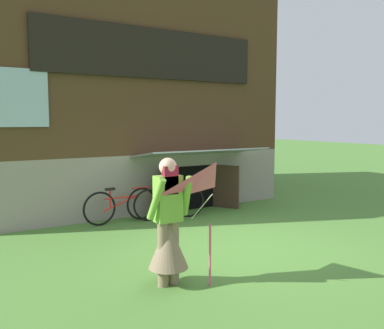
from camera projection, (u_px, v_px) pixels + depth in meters
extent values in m
plane|color=#4C7F33|center=(235.00, 246.00, 7.22)|extent=(60.00, 60.00, 0.00)
cube|color=gray|center=(110.00, 172.00, 11.97)|extent=(7.38, 5.43, 1.37)
cube|color=#4C331E|center=(108.00, 76.00, 11.69)|extent=(7.38, 5.43, 3.99)
cube|color=black|center=(154.00, 53.00, 9.34)|extent=(5.26, 0.08, 1.09)
cube|color=#9EB7C6|center=(153.00, 54.00, 9.36)|extent=(5.10, 0.04, 0.97)
cube|color=#9EB7C6|center=(24.00, 98.00, 8.00)|extent=(0.90, 0.06, 1.10)
cube|color=black|center=(190.00, 188.00, 10.19)|extent=(1.40, 0.03, 1.05)
cube|color=#3D2B1E|center=(165.00, 193.00, 9.50)|extent=(0.44, 0.62, 1.05)
cube|color=#3D2B1E|center=(225.00, 186.00, 10.40)|extent=(0.39, 0.64, 1.05)
cube|color=gray|center=(202.00, 152.00, 9.64)|extent=(3.07, 1.09, 0.18)
cylinder|color=#7F6B51|center=(163.00, 254.00, 5.45)|extent=(0.14, 0.14, 0.84)
cylinder|color=#7F6B51|center=(174.00, 252.00, 5.54)|extent=(0.14, 0.14, 0.84)
cone|color=#7F6B51|center=(168.00, 244.00, 5.48)|extent=(0.52, 0.52, 0.63)
cube|color=#72AD38|center=(168.00, 199.00, 5.42)|extent=(0.34, 0.20, 0.60)
cylinder|color=#72AD38|center=(156.00, 199.00, 5.22)|extent=(0.17, 0.33, 0.55)
cylinder|color=#72AD38|center=(187.00, 196.00, 5.45)|extent=(0.17, 0.33, 0.55)
cube|color=maroon|center=(170.00, 180.00, 5.35)|extent=(0.20, 0.08, 0.36)
sphere|color=#D8AD8E|center=(168.00, 167.00, 5.38)|extent=(0.23, 0.23, 0.23)
pyramid|color=#E54C7F|center=(216.00, 189.00, 5.20)|extent=(0.84, 0.69, 0.47)
cylinder|color=beige|center=(202.00, 207.00, 5.41)|extent=(0.01, 0.49, 0.41)
cylinder|color=#E54C7F|center=(210.00, 255.00, 5.48)|extent=(0.03, 0.03, 0.82)
torus|color=black|center=(190.00, 202.00, 9.39)|extent=(0.69, 0.15, 0.70)
torus|color=black|center=(149.00, 205.00, 9.03)|extent=(0.69, 0.15, 0.70)
cylinder|color=black|center=(170.00, 195.00, 9.19)|extent=(0.70, 0.15, 0.04)
cylinder|color=black|center=(170.00, 200.00, 9.20)|extent=(0.77, 0.16, 0.28)
cylinder|color=black|center=(159.00, 196.00, 9.10)|extent=(0.04, 0.04, 0.39)
cube|color=black|center=(159.00, 187.00, 9.08)|extent=(0.20, 0.08, 0.05)
cylinder|color=black|center=(190.00, 186.00, 9.36)|extent=(0.44, 0.10, 0.03)
torus|color=black|center=(142.00, 204.00, 9.15)|extent=(0.71, 0.07, 0.70)
torus|color=black|center=(99.00, 209.00, 8.61)|extent=(0.71, 0.07, 0.70)
cylinder|color=red|center=(121.00, 197.00, 8.86)|extent=(0.72, 0.06, 0.04)
cylinder|color=red|center=(121.00, 203.00, 8.87)|extent=(0.79, 0.06, 0.29)
cylinder|color=red|center=(110.00, 199.00, 8.73)|extent=(0.04, 0.04, 0.40)
cube|color=black|center=(110.00, 189.00, 8.71)|extent=(0.20, 0.08, 0.05)
cylinder|color=red|center=(141.00, 188.00, 9.11)|extent=(0.44, 0.04, 0.03)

